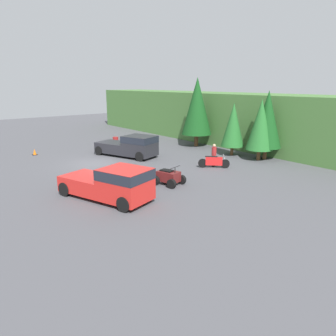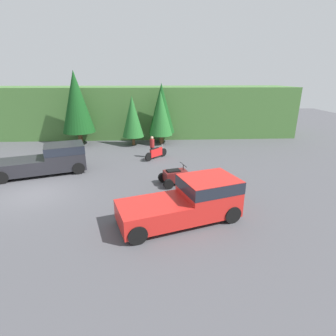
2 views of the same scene
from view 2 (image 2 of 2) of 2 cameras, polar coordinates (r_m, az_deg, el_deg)
The scene contains 11 objects.
ground_plane at distance 16.81m, azimuth -27.17°, elevation -5.10°, with size 80.00×80.00×0.00m, color #4C4C51.
hillside_backdrop at distance 30.95m, azimuth -16.24°, elevation 11.74°, with size 44.00×6.00×5.28m.
tree_left at distance 26.58m, azimuth -19.33°, elevation 13.38°, with size 3.04×3.04×6.90m.
tree_mid_left at distance 25.32m, azimuth -7.74°, elevation 11.01°, with size 2.05×2.05×4.67m.
tree_mid_right at distance 25.49m, azimuth -1.61°, elevation 11.79°, with size 2.24×2.24×5.09m.
tree_right at distance 26.15m, azimuth -1.41°, elevation 12.86°, with size 2.53×2.53×5.76m.
pickup_truck_red at distance 12.14m, azimuth 4.98°, elevation -6.78°, with size 5.90×3.77×1.94m.
pickup_truck_second at distance 19.67m, azimuth -24.18°, elevation 1.90°, with size 6.04×3.89×1.94m.
dirt_bike at distance 21.22m, azimuth -2.58°, elevation 3.27°, with size 1.76×1.79×1.12m.
quad_atv at distance 16.17m, azimuth 1.63°, elevation -1.89°, with size 2.17×1.80×1.24m.
rider_person at distance 21.39m, azimuth -3.47°, elevation 4.76°, with size 0.50×0.50×1.78m.
Camera 2 is at (6.93, -13.93, 6.35)m, focal length 28.00 mm.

